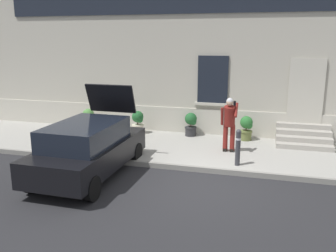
{
  "coord_description": "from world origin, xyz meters",
  "views": [
    {
      "loc": [
        1.61,
        -8.58,
        3.63
      ],
      "look_at": [
        -1.18,
        1.6,
        1.1
      ],
      "focal_mm": 38.92,
      "sensor_mm": 36.0,
      "label": 1
    }
  ],
  "objects": [
    {
      "name": "planter_charcoal",
      "position": [
        -1.01,
        4.17,
        0.61
      ],
      "size": [
        0.44,
        0.44,
        0.86
      ],
      "color": "#2D2D30",
      "rests_on": "sidewalk"
    },
    {
      "name": "entrance_stoop",
      "position": [
        2.89,
        4.12,
        0.39
      ],
      "size": [
        1.78,
        1.28,
        0.64
      ],
      "color": "#9E998E",
      "rests_on": "sidewalk"
    },
    {
      "name": "planter_terracotta",
      "position": [
        -5.01,
        3.9,
        0.61
      ],
      "size": [
        0.44,
        0.44,
        0.86
      ],
      "color": "#B25B38",
      "rests_on": "sidewalk"
    },
    {
      "name": "building_facade",
      "position": [
        0.01,
        5.29,
        3.73
      ],
      "size": [
        24.0,
        1.52,
        7.5
      ],
      "color": "#B2AD9E",
      "rests_on": "ground"
    },
    {
      "name": "planter_olive",
      "position": [
        0.99,
        4.1,
        0.61
      ],
      "size": [
        0.44,
        0.44,
        0.86
      ],
      "color": "#606B38",
      "rests_on": "sidewalk"
    },
    {
      "name": "curb_edge",
      "position": [
        0.0,
        0.94,
        0.07
      ],
      "size": [
        24.0,
        0.12,
        0.15
      ],
      "primitive_type": "cube",
      "color": "gray",
      "rests_on": "ground"
    },
    {
      "name": "planter_cream",
      "position": [
        -3.01,
        3.99,
        0.61
      ],
      "size": [
        0.44,
        0.44,
        0.86
      ],
      "color": "beige",
      "rests_on": "sidewalk"
    },
    {
      "name": "sidewalk",
      "position": [
        0.0,
        2.8,
        0.07
      ],
      "size": [
        24.0,
        3.6,
        0.15
      ],
      "primitive_type": "cube",
      "color": "#99968E",
      "rests_on": "ground"
    },
    {
      "name": "ground_plane",
      "position": [
        0.0,
        0.0,
        0.0
      ],
      "size": [
        80.0,
        80.0,
        0.0
      ],
      "primitive_type": "plane",
      "color": "#232326"
    },
    {
      "name": "person_on_phone",
      "position": [
        0.54,
        2.54,
        1.15
      ],
      "size": [
        0.51,
        0.52,
        1.74
      ],
      "rotation": [
        0.0,
        0.0,
        -0.29
      ],
      "color": "maroon",
      "rests_on": "sidewalk"
    },
    {
      "name": "bollard_near_person",
      "position": [
        0.92,
        1.35,
        0.71
      ],
      "size": [
        0.15,
        0.15,
        1.04
      ],
      "color": "#333338",
      "rests_on": "sidewalk"
    },
    {
      "name": "hatchback_car_black",
      "position": [
        -2.9,
        -0.16,
        0.8
      ],
      "size": [
        1.85,
        4.09,
        2.34
      ],
      "color": "black",
      "rests_on": "ground"
    }
  ]
}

